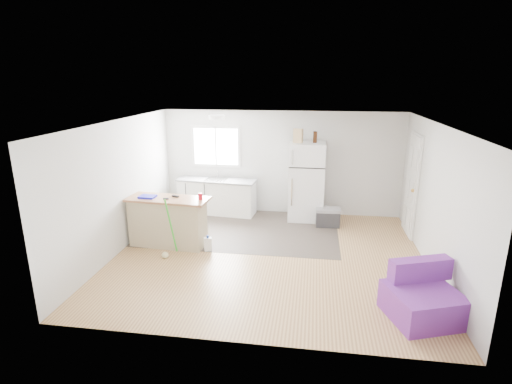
% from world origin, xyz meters
% --- Properties ---
extents(room, '(5.51, 5.01, 2.41)m').
position_xyz_m(room, '(0.00, 0.00, 1.20)').
color(room, '#91623D').
rests_on(room, ground).
extents(vinyl_zone, '(4.05, 2.50, 0.00)m').
position_xyz_m(vinyl_zone, '(-0.73, 1.25, 0.00)').
color(vinyl_zone, '#382F2A').
rests_on(vinyl_zone, floor).
extents(window, '(1.18, 0.06, 0.98)m').
position_xyz_m(window, '(-1.55, 2.49, 1.55)').
color(window, white).
rests_on(window, back_wall).
extents(interior_door, '(0.11, 0.92, 2.10)m').
position_xyz_m(interior_door, '(2.72, 1.55, 1.02)').
color(interior_door, white).
rests_on(interior_door, right_wall).
extents(ceiling_fixture, '(0.30, 0.30, 0.07)m').
position_xyz_m(ceiling_fixture, '(-1.20, 1.20, 2.36)').
color(ceiling_fixture, white).
rests_on(ceiling_fixture, ceiling).
extents(kitchen_cabinets, '(1.89, 0.75, 1.09)m').
position_xyz_m(kitchen_cabinets, '(-1.49, 2.21, 0.42)').
color(kitchen_cabinets, white).
rests_on(kitchen_cabinets, floor).
extents(peninsula, '(1.58, 0.70, 0.95)m').
position_xyz_m(peninsula, '(-1.96, 0.22, 0.48)').
color(peninsula, tan).
rests_on(peninsula, floor).
extents(refrigerator, '(0.78, 0.74, 1.75)m').
position_xyz_m(refrigerator, '(0.61, 2.12, 0.88)').
color(refrigerator, white).
rests_on(refrigerator, floor).
extents(cooler, '(0.55, 0.39, 0.40)m').
position_xyz_m(cooler, '(1.09, 1.72, 0.21)').
color(cooler, '#2D2C2F').
rests_on(cooler, floor).
extents(purple_seat, '(1.10, 1.09, 0.72)m').
position_xyz_m(purple_seat, '(2.26, -1.58, 0.26)').
color(purple_seat, '#722D94').
rests_on(purple_seat, floor).
extents(cleaner_jug, '(0.16, 0.14, 0.31)m').
position_xyz_m(cleaner_jug, '(-1.15, 0.06, 0.13)').
color(cleaner_jug, white).
rests_on(cleaner_jug, floor).
extents(mop, '(0.22, 0.31, 1.12)m').
position_xyz_m(mop, '(-1.79, -0.32, 0.23)').
color(mop, green).
rests_on(mop, floor).
extents(red_cup, '(0.10, 0.10, 0.12)m').
position_xyz_m(red_cup, '(-1.30, 0.22, 1.01)').
color(red_cup, '#B80B1B').
rests_on(red_cup, peninsula).
extents(blue_tray, '(0.31, 0.24, 0.04)m').
position_xyz_m(blue_tray, '(-2.32, 0.20, 0.96)').
color(blue_tray, '#1616CF').
rests_on(blue_tray, peninsula).
extents(tool_a, '(0.15, 0.10, 0.03)m').
position_xyz_m(tool_a, '(-1.82, 0.31, 0.96)').
color(tool_a, black).
rests_on(tool_a, peninsula).
extents(tool_b, '(0.11, 0.06, 0.03)m').
position_xyz_m(tool_b, '(-1.94, 0.14, 0.96)').
color(tool_b, black).
rests_on(tool_b, peninsula).
extents(cardboard_box, '(0.22, 0.16, 0.30)m').
position_xyz_m(cardboard_box, '(0.39, 2.06, 1.90)').
color(cardboard_box, tan).
rests_on(cardboard_box, refrigerator).
extents(bottle_left, '(0.09, 0.09, 0.25)m').
position_xyz_m(bottle_left, '(0.74, 2.08, 1.88)').
color(bottle_left, '#331709').
rests_on(bottle_left, refrigerator).
extents(bottle_right, '(0.08, 0.08, 0.25)m').
position_xyz_m(bottle_right, '(0.76, 2.07, 1.88)').
color(bottle_right, '#331709').
rests_on(bottle_right, refrigerator).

